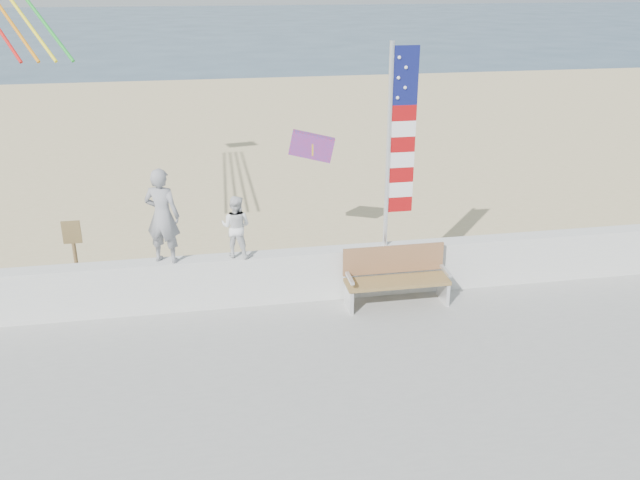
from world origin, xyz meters
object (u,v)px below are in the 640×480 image
at_px(child, 236,226).
at_px(flag, 396,139).
at_px(bench, 396,276).
at_px(adult, 162,216).

xyz_separation_m(child, flag, (2.72, -0.00, 1.38)).
xyz_separation_m(bench, flag, (0.04, 0.45, 2.30)).
bearing_deg(adult, flag, -157.74).
relative_size(child, bench, 0.60).
bearing_deg(adult, child, -157.74).
distance_m(child, flag, 3.05).
relative_size(adult, bench, 0.89).
bearing_deg(bench, adult, 173.31).
height_order(adult, bench, adult).
bearing_deg(flag, adult, 180.00).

